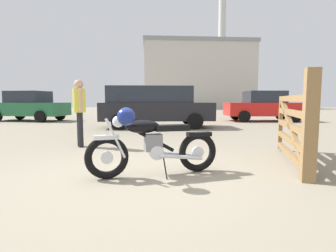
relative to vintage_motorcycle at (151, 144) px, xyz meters
name	(u,v)px	position (x,y,z in m)	size (l,w,h in m)	color
ground_plane	(143,177)	(-0.12, -0.09, -0.49)	(80.00, 80.00, 0.00)	gray
vintage_motorcycle	(151,144)	(0.00, 0.00, 0.00)	(2.02, 0.91, 1.07)	black
timber_gate	(295,126)	(2.46, 0.62, 0.21)	(0.73, 2.50, 1.60)	olive
bystander	(79,106)	(-1.96, 2.51, 0.53)	(0.30, 0.41, 1.66)	black
white_estate_far	(264,106)	(5.51, 10.75, 0.34)	(4.24, 2.00, 1.67)	black
pale_sedan_back	(29,106)	(-7.70, 10.77, 0.34)	(4.44, 2.50, 1.67)	black
blue_hatchback_right	(154,105)	(-0.40, 7.25, 0.45)	(4.82, 2.23, 1.74)	black
industrial_building	(196,76)	(4.26, 37.02, 4.45)	(16.83, 10.99, 18.45)	beige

